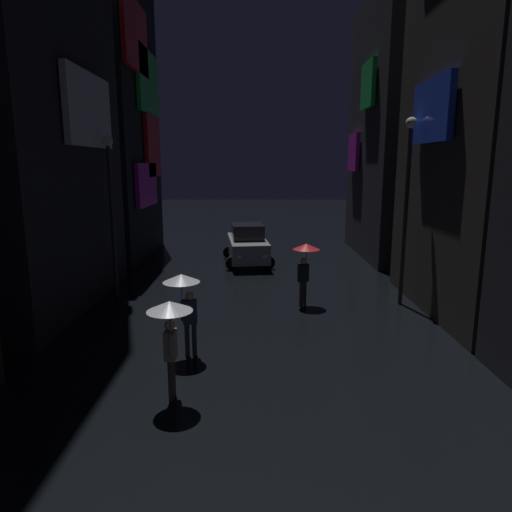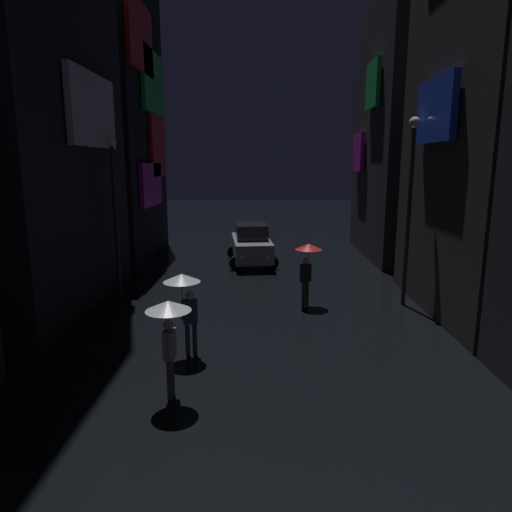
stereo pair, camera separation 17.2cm
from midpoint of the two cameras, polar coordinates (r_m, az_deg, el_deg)
The scene contains 8 objects.
building_left_far at distance 24.68m, azimuth -17.65°, elevation 15.77°, with size 4.25×7.13×13.59m.
building_right_far at distance 24.89m, azimuth 18.77°, elevation 14.64°, with size 4.25×7.79×12.73m.
pedestrian_near_crossing_clear at distance 9.21m, azimuth -10.33°, elevation -8.10°, with size 0.90×0.90×2.12m.
pedestrian_foreground_right_clear at distance 11.26m, azimuth -8.48°, elevation -4.43°, with size 0.90×0.90×2.12m.
pedestrian_midstreet_left_red at distance 15.30m, azimuth 6.80°, elevation -0.16°, with size 0.90×0.90×2.12m.
car_distant at distance 21.86m, azimuth -0.36°, elevation 1.43°, with size 2.56×4.29×1.92m.
streetlamp_right_far at distance 15.84m, azimuth 19.01°, elevation 7.53°, with size 0.36×0.36×6.19m.
streetlamp_left_far at distance 16.79m, azimuth -16.99°, elevation 6.88°, with size 0.36×0.36×5.67m.
Camera 2 is at (0.22, -1.82, 4.72)m, focal length 32.00 mm.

